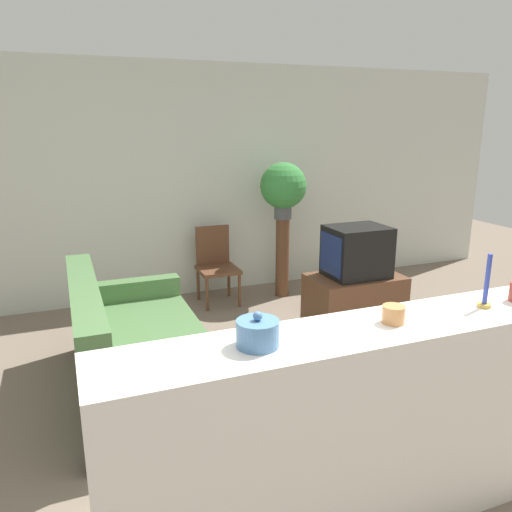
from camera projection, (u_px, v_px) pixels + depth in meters
name	position (u px, v px, depth m)	size (l,w,h in m)	color
ground_plane	(312.00, 465.00, 3.06)	(14.00, 14.00, 0.00)	#756656
wall_back	(178.00, 183.00, 5.79)	(9.00, 0.06, 2.70)	silver
couch	(136.00, 354.00, 3.85)	(0.98, 1.87, 0.90)	#476B3D
tv_stand	(354.00, 299.00, 5.20)	(0.95, 0.59, 0.51)	brown
television	(356.00, 252.00, 5.06)	(0.61, 0.48, 0.52)	black
wooden_chair	(216.00, 262.00, 5.75)	(0.44, 0.44, 0.88)	brown
plant_stand	(282.00, 258.00, 5.95)	(0.16, 0.16, 0.94)	brown
potted_plant	(283.00, 187.00, 5.73)	(0.53, 0.53, 0.65)	#4C4C51
foreground_counter	(358.00, 428.00, 2.51)	(2.58, 0.44, 1.09)	white
decorative_bowl	(258.00, 333.00, 2.16)	(0.19, 0.19, 0.16)	#4C7AAD
candle_jar	(394.00, 314.00, 2.42)	(0.11, 0.11, 0.09)	#C6844C
candlestick	(486.00, 289.00, 2.61)	(0.07, 0.07, 0.29)	#B7933D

